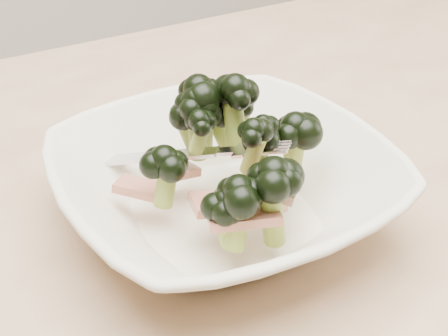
% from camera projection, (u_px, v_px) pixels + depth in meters
% --- Properties ---
extents(dining_table, '(1.20, 0.80, 0.75)m').
position_uv_depth(dining_table, '(202.00, 289.00, 0.59)').
color(dining_table, tan).
rests_on(dining_table, ground).
extents(broccoli_dish, '(0.26, 0.26, 0.12)m').
position_uv_depth(broccoli_dish, '(225.00, 179.00, 0.49)').
color(broccoli_dish, beige).
rests_on(broccoli_dish, dining_table).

